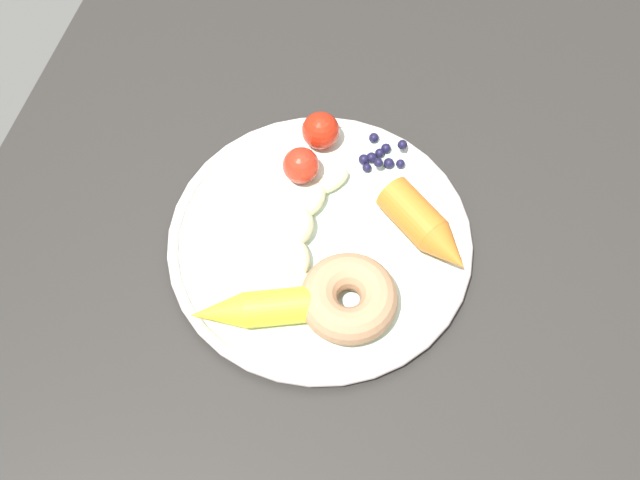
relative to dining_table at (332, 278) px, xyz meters
The scene contains 10 objects.
ground_plane 0.68m from the dining_table, ahead, with size 6.00×6.00×0.00m, color #565654.
dining_table is the anchor object (origin of this frame).
plate 0.10m from the dining_table, 127.03° to the left, with size 0.32×0.32×0.02m.
banana 0.12m from the dining_table, 103.80° to the left, with size 0.18×0.07×0.03m.
carrot_orange 0.16m from the dining_table, 77.22° to the right, with size 0.10×0.12×0.04m.
carrot_yellow 0.17m from the dining_table, 155.96° to the left, with size 0.08×0.14×0.04m.
donut 0.15m from the dining_table, 155.29° to the right, with size 0.10×0.10×0.04m, color tan.
blueberry_pile 0.16m from the dining_table, 13.84° to the right, with size 0.05×0.05×0.02m.
tomato_near 0.17m from the dining_table, 21.01° to the left, with size 0.04×0.04×0.04m, color red.
tomato_mid 0.15m from the dining_table, 39.43° to the left, with size 0.04×0.04×0.04m, color red.
Camera 1 is at (-0.40, -0.09, 1.51)m, focal length 44.13 mm.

